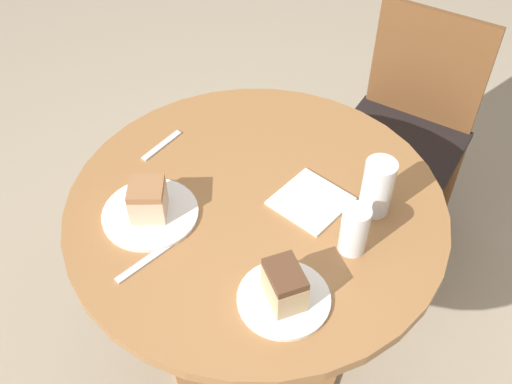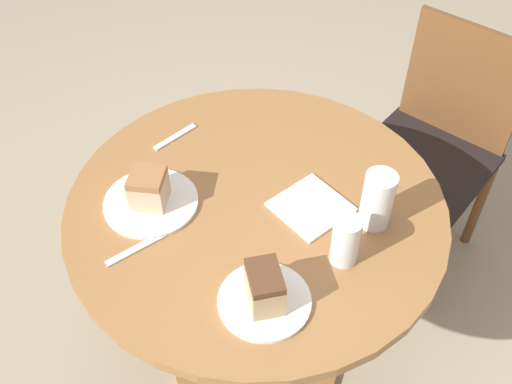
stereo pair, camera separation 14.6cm
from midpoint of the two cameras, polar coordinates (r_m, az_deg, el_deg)
name	(u,v)px [view 1 (the left image)]	position (r m, az deg, el deg)	size (l,w,h in m)	color
ground_plane	(256,356)	(2.12, -2.04, -15.47)	(8.00, 8.00, 0.00)	tan
table	(256,254)	(1.64, -2.55, -6.07)	(0.95, 0.95, 0.77)	#9E6B3D
chair	(404,133)	(2.19, 12.06, 5.46)	(0.48, 0.49, 0.88)	brown
plate_near	(150,214)	(1.49, -12.81, -2.16)	(0.24, 0.24, 0.01)	white
plate_far	(284,299)	(1.30, -0.58, -10.32)	(0.20, 0.20, 0.01)	white
cake_slice_near	(148,200)	(1.46, -13.12, -0.86)	(0.12, 0.12, 0.09)	beige
cake_slice_far	(285,285)	(1.26, -0.60, -9.03)	(0.12, 0.11, 0.09)	tan
glass_lemonade	(377,190)	(1.44, 8.62, 0.05)	(0.08, 0.08, 0.15)	silver
glass_water	(354,232)	(1.36, 6.30, -3.95)	(0.06, 0.06, 0.13)	silver
napkin_stack	(311,201)	(1.48, 2.46, -1.01)	(0.17, 0.17, 0.01)	silver
fork	(146,261)	(1.40, -13.38, -6.56)	(0.03, 0.16, 0.00)	silver
spoon	(162,145)	(1.67, -11.47, 4.25)	(0.02, 0.14, 0.00)	silver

